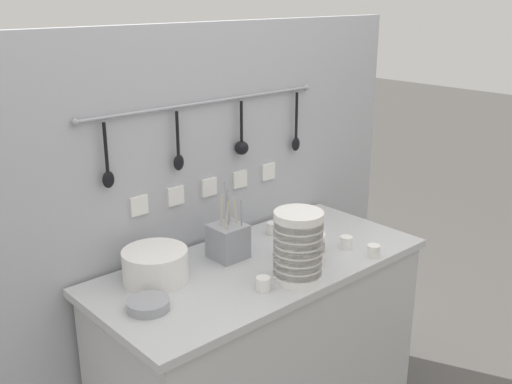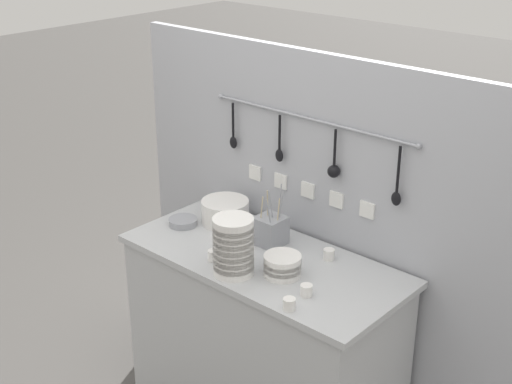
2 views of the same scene
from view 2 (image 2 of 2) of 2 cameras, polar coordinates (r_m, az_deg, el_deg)
counter at (r=3.35m, az=0.56°, el=-12.39°), size 1.27×0.58×0.95m
back_wall at (r=3.34m, az=4.29°, el=-4.01°), size 2.07×0.09×1.80m
bowl_stack_short_front at (r=2.91m, az=-1.86°, el=-4.33°), size 0.17×0.17×0.25m
bowl_stack_wide_centre at (r=2.94m, az=2.13°, el=-5.88°), size 0.16×0.16×0.09m
plate_stack at (r=3.38m, az=-2.48°, el=-1.57°), size 0.23×0.23×0.11m
steel_mixing_bowl at (r=3.39m, az=-5.86°, el=-2.38°), size 0.14×0.14×0.03m
cutlery_caddy at (r=3.18m, az=1.17°, el=-3.06°), size 0.12×0.12×0.28m
cup_centre at (r=3.06m, az=-3.43°, el=-5.07°), size 0.05×0.05×0.05m
cup_edge_far at (r=3.08m, az=5.85°, el=-4.98°), size 0.05×0.05×0.05m
cup_by_caddy at (r=2.73m, az=2.68°, el=-8.94°), size 0.05×0.05×0.05m
cup_mid_row at (r=2.81m, az=4.05°, el=-7.85°), size 0.05×0.05×0.05m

